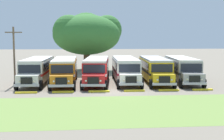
{
  "coord_description": "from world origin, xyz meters",
  "views": [
    {
      "loc": [
        -3.21,
        -29.48,
        5.17
      ],
      "look_at": [
        0.0,
        4.24,
        1.6
      ],
      "focal_mm": 49.37,
      "sensor_mm": 36.0,
      "label": 1
    }
  ],
  "objects_px": {
    "parked_bus_slot_2": "(97,69)",
    "broad_shade_tree": "(87,33)",
    "parked_bus_slot_3": "(125,69)",
    "parked_bus_slot_0": "(37,69)",
    "utility_pole": "(14,54)",
    "parked_bus_slot_1": "(65,69)",
    "parked_bus_slot_5": "(182,68)",
    "parked_bus_slot_4": "(155,69)"
  },
  "relations": [
    {
      "from": "parked_bus_slot_2",
      "to": "utility_pole",
      "type": "height_order",
      "value": "utility_pole"
    },
    {
      "from": "parked_bus_slot_0",
      "to": "parked_bus_slot_1",
      "type": "xyz_separation_m",
      "value": [
        3.1,
        -0.52,
        0.0
      ]
    },
    {
      "from": "parked_bus_slot_0",
      "to": "parked_bus_slot_2",
      "type": "relative_size",
      "value": 0.99
    },
    {
      "from": "parked_bus_slot_1",
      "to": "parked_bus_slot_2",
      "type": "distance_m",
      "value": 3.63
    },
    {
      "from": "utility_pole",
      "to": "broad_shade_tree",
      "type": "bearing_deg",
      "value": 61.52
    },
    {
      "from": "parked_bus_slot_5",
      "to": "broad_shade_tree",
      "type": "relative_size",
      "value": 1.01
    },
    {
      "from": "parked_bus_slot_1",
      "to": "parked_bus_slot_5",
      "type": "xyz_separation_m",
      "value": [
        13.7,
        0.14,
        0.0
      ]
    },
    {
      "from": "parked_bus_slot_3",
      "to": "utility_pole",
      "type": "bearing_deg",
      "value": -82.28
    },
    {
      "from": "parked_bus_slot_1",
      "to": "broad_shade_tree",
      "type": "bearing_deg",
      "value": 169.06
    },
    {
      "from": "parked_bus_slot_1",
      "to": "utility_pole",
      "type": "bearing_deg",
      "value": -80.96
    },
    {
      "from": "parked_bus_slot_3",
      "to": "broad_shade_tree",
      "type": "bearing_deg",
      "value": -160.39
    },
    {
      "from": "broad_shade_tree",
      "to": "parked_bus_slot_4",
      "type": "bearing_deg",
      "value": -61.04
    },
    {
      "from": "parked_bus_slot_4",
      "to": "utility_pole",
      "type": "height_order",
      "value": "utility_pole"
    },
    {
      "from": "parked_bus_slot_5",
      "to": "utility_pole",
      "type": "bearing_deg",
      "value": -81.42
    },
    {
      "from": "parked_bus_slot_3",
      "to": "parked_bus_slot_5",
      "type": "relative_size",
      "value": 0.99
    },
    {
      "from": "parked_bus_slot_1",
      "to": "parked_bus_slot_3",
      "type": "height_order",
      "value": "same"
    },
    {
      "from": "parked_bus_slot_1",
      "to": "parked_bus_slot_4",
      "type": "distance_m",
      "value": 10.42
    },
    {
      "from": "parked_bus_slot_0",
      "to": "parked_bus_slot_3",
      "type": "bearing_deg",
      "value": 91.23
    },
    {
      "from": "parked_bus_slot_2",
      "to": "parked_bus_slot_3",
      "type": "relative_size",
      "value": 1.01
    },
    {
      "from": "parked_bus_slot_2",
      "to": "utility_pole",
      "type": "bearing_deg",
      "value": -78.87
    },
    {
      "from": "parked_bus_slot_0",
      "to": "parked_bus_slot_3",
      "type": "height_order",
      "value": "same"
    },
    {
      "from": "parked_bus_slot_0",
      "to": "parked_bus_slot_1",
      "type": "relative_size",
      "value": 1.0
    },
    {
      "from": "parked_bus_slot_2",
      "to": "parked_bus_slot_4",
      "type": "xyz_separation_m",
      "value": [
        6.79,
        0.09,
        0.0
      ]
    },
    {
      "from": "parked_bus_slot_1",
      "to": "parked_bus_slot_4",
      "type": "xyz_separation_m",
      "value": [
        10.42,
        0.06,
        0.0
      ]
    },
    {
      "from": "parked_bus_slot_3",
      "to": "parked_bus_slot_5",
      "type": "distance_m",
      "value": 6.72
    },
    {
      "from": "parked_bus_slot_1",
      "to": "broad_shade_tree",
      "type": "distance_m",
      "value": 14.87
    },
    {
      "from": "parked_bus_slot_4",
      "to": "parked_bus_slot_5",
      "type": "bearing_deg",
      "value": 95.25
    },
    {
      "from": "parked_bus_slot_2",
      "to": "parked_bus_slot_5",
      "type": "bearing_deg",
      "value": 96.89
    },
    {
      "from": "parked_bus_slot_2",
      "to": "broad_shade_tree",
      "type": "distance_m",
      "value": 14.68
    },
    {
      "from": "utility_pole",
      "to": "parked_bus_slot_5",
      "type": "bearing_deg",
      "value": 2.98
    },
    {
      "from": "parked_bus_slot_1",
      "to": "utility_pole",
      "type": "xyz_separation_m",
      "value": [
        -5.34,
        -0.85,
        1.83
      ]
    },
    {
      "from": "broad_shade_tree",
      "to": "parked_bus_slot_1",
      "type": "bearing_deg",
      "value": -100.96
    },
    {
      "from": "parked_bus_slot_5",
      "to": "broad_shade_tree",
      "type": "distance_m",
      "value": 18.18
    },
    {
      "from": "parked_bus_slot_0",
      "to": "utility_pole",
      "type": "bearing_deg",
      "value": -56.36
    },
    {
      "from": "parked_bus_slot_1",
      "to": "parked_bus_slot_2",
      "type": "relative_size",
      "value": 0.99
    },
    {
      "from": "parked_bus_slot_4",
      "to": "utility_pole",
      "type": "xyz_separation_m",
      "value": [
        -15.76,
        -0.91,
        1.83
      ]
    },
    {
      "from": "parked_bus_slot_0",
      "to": "parked_bus_slot_1",
      "type": "distance_m",
      "value": 3.14
    },
    {
      "from": "parked_bus_slot_2",
      "to": "utility_pole",
      "type": "relative_size",
      "value": 1.73
    },
    {
      "from": "parked_bus_slot_3",
      "to": "parked_bus_slot_4",
      "type": "bearing_deg",
      "value": 87.51
    },
    {
      "from": "parked_bus_slot_3",
      "to": "parked_bus_slot_5",
      "type": "bearing_deg",
      "value": 90.55
    },
    {
      "from": "parked_bus_slot_0",
      "to": "parked_bus_slot_5",
      "type": "distance_m",
      "value": 16.8
    },
    {
      "from": "parked_bus_slot_3",
      "to": "parked_bus_slot_0",
      "type": "bearing_deg",
      "value": -88.81
    }
  ]
}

